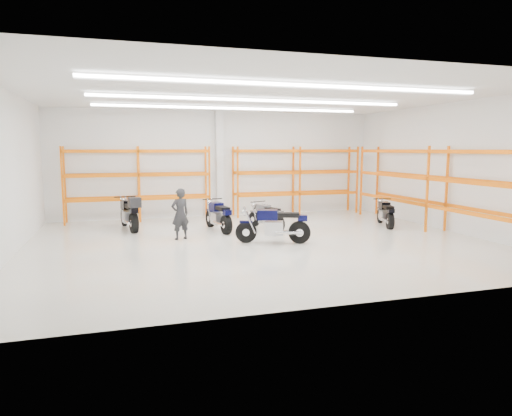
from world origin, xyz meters
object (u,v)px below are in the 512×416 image
object	(u,v)px
motorcycle_back_d	(386,214)
motorcycle_back_b	(219,217)
standing_man	(180,214)
motorcycle_main	(276,226)
motorcycle_back_c	(267,217)
motorcycle_back_a	(130,214)
structural_column	(220,164)

from	to	relation	value
motorcycle_back_d	motorcycle_back_b	bearing A→B (deg)	172.11
motorcycle_back_b	standing_man	xyz separation A→B (m)	(-1.50, -1.12, 0.31)
motorcycle_main	motorcycle_back_d	world-z (taller)	motorcycle_main
motorcycle_back_b	standing_man	world-z (taller)	standing_man
motorcycle_back_b	motorcycle_main	bearing A→B (deg)	-63.67
motorcycle_main	motorcycle_back_d	xyz separation A→B (m)	(4.94, 1.69, -0.07)
motorcycle_back_c	standing_man	bearing A→B (deg)	-164.30
motorcycle_main	standing_man	size ratio (longest dim) A/B	1.36
motorcycle_back_c	motorcycle_back_d	distance (m)	4.52
motorcycle_back_a	standing_man	distance (m)	2.68
motorcycle_back_c	motorcycle_back_a	bearing A→B (deg)	164.76
motorcycle_back_a	motorcycle_back_d	world-z (taller)	motorcycle_back_a
motorcycle_main	structural_column	world-z (taller)	structural_column
motorcycle_back_b	motorcycle_back_d	size ratio (longest dim) A/B	1.14
motorcycle_back_b	structural_column	size ratio (longest dim) A/B	0.50
motorcycle_back_a	motorcycle_back_c	distance (m)	4.92
motorcycle_back_c	motorcycle_back_d	xyz separation A→B (m)	(4.47, -0.65, 0.01)
motorcycle_back_a	motorcycle_back_d	size ratio (longest dim) A/B	1.24
motorcycle_main	structural_column	xyz separation A→B (m)	(-0.43, 6.09, 1.71)
standing_man	structural_column	world-z (taller)	structural_column
motorcycle_back_b	motorcycle_back_c	world-z (taller)	motorcycle_back_b
motorcycle_main	structural_column	distance (m)	6.34
motorcycle_back_d	standing_man	distance (m)	7.72
motorcycle_back_d	structural_column	bearing A→B (deg)	140.69
motorcycle_back_b	structural_column	xyz separation A→B (m)	(0.83, 3.54, 1.73)
motorcycle_main	standing_man	bearing A→B (deg)	152.63
motorcycle_back_a	motorcycle_back_b	xyz separation A→B (m)	(3.01, -1.09, -0.09)
motorcycle_main	motorcycle_back_d	distance (m)	5.22
motorcycle_back_c	standing_man	world-z (taller)	standing_man
motorcycle_back_a	motorcycle_back_d	bearing A→B (deg)	-11.92
motorcycle_main	motorcycle_back_a	distance (m)	5.61
motorcycle_main	motorcycle_back_a	bearing A→B (deg)	139.63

